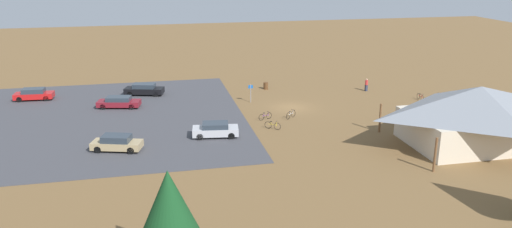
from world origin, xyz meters
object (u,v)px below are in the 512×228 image
at_px(car_tan_front_row, 117,143).
at_px(bicycle_red_lone_west, 420,97).
at_px(car_maroon_inner_stall, 119,102).
at_px(bicycle_yellow_yard_front, 273,125).
at_px(car_red_back_corner, 34,94).
at_px(lot_sign, 251,91).
at_px(bicycle_white_yard_left, 291,115).
at_px(bicycle_purple_near_porch, 265,116).
at_px(car_silver_end_stall, 215,130).
at_px(visitor_crossing_yard, 366,85).
at_px(pine_far_west, 169,205).
at_px(bicycle_black_back_row, 436,104).
at_px(bike_pavilion, 478,112).
at_px(car_black_far_end, 144,89).
at_px(bicycle_blue_by_bin, 441,97).
at_px(trash_bin, 266,86).
at_px(bicycle_silver_yard_right, 476,105).

bearing_deg(car_tan_front_row, bicycle_red_lone_west, -164.97).
bearing_deg(car_maroon_inner_stall, bicycle_red_lone_west, 173.02).
distance_m(bicycle_yellow_yard_front, car_red_back_corner, 30.36).
relative_size(lot_sign, bicycle_yellow_yard_front, 1.55).
distance_m(bicycle_red_lone_west, bicycle_white_yard_left, 17.62).
bearing_deg(bicycle_purple_near_porch, bicycle_yellow_yard_front, 90.03).
xyz_separation_m(car_silver_end_stall, visitor_crossing_yard, (-21.39, -13.12, 0.11)).
height_order(pine_far_west, bicycle_black_back_row, pine_far_west).
distance_m(bike_pavilion, car_tan_front_row, 32.63).
relative_size(bicycle_yellow_yard_front, car_black_far_end, 0.28).
height_order(bicycle_black_back_row, bicycle_blue_by_bin, bicycle_black_back_row).
bearing_deg(bike_pavilion, car_silver_end_stall, -16.60).
bearing_deg(bicycle_red_lone_west, lot_sign, -9.68).
height_order(bicycle_blue_by_bin, bicycle_purple_near_porch, bicycle_blue_by_bin).
distance_m(lot_sign, bicycle_blue_by_bin, 23.08).
bearing_deg(visitor_crossing_yard, pine_far_west, 52.35).
distance_m(trash_bin, pine_far_west, 40.98).
bearing_deg(pine_far_west, car_maroon_inner_stall, -82.89).
bearing_deg(trash_bin, visitor_crossing_yard, 163.57).
distance_m(bicycle_yellow_yard_front, car_maroon_inner_stall, 18.86).
distance_m(pine_far_west, car_red_back_corner, 41.71).
height_order(lot_sign, car_maroon_inner_stall, lot_sign).
bearing_deg(bicycle_silver_yard_right, car_black_far_end, -20.48).
relative_size(bike_pavilion, car_red_back_corner, 3.22).
bearing_deg(bicycle_silver_yard_right, car_red_back_corner, -15.99).
height_order(bicycle_red_lone_west, car_maroon_inner_stall, car_maroon_inner_stall).
xyz_separation_m(bike_pavilion, car_red_back_corner, (42.67, -24.45, -2.27)).
bearing_deg(bicycle_silver_yard_right, visitor_crossing_yard, -47.69).
bearing_deg(pine_far_west, car_black_far_end, -88.04).
distance_m(bicycle_blue_by_bin, car_black_far_end, 36.41).
xyz_separation_m(pine_far_west, visitor_crossing_yard, (-26.66, -34.56, -3.51)).
distance_m(car_silver_end_stall, visitor_crossing_yard, 25.09).
height_order(bicycle_white_yard_left, car_silver_end_stall, car_silver_end_stall).
xyz_separation_m(bicycle_red_lone_west, bicycle_white_yard_left, (17.27, 3.53, 0.02)).
height_order(bicycle_black_back_row, car_tan_front_row, car_tan_front_row).
height_order(trash_bin, bicycle_yellow_yard_front, trash_bin).
distance_m(car_black_far_end, car_maroon_inner_stall, 5.80).
distance_m(bicycle_white_yard_left, car_tan_front_row, 18.68).
distance_m(car_red_back_corner, car_black_far_end, 13.00).
bearing_deg(car_black_far_end, car_tan_front_row, 82.56).
distance_m(bicycle_yellow_yard_front, visitor_crossing_yard, 19.63).
distance_m(bicycle_purple_near_porch, car_silver_end_stall, 7.29).
bearing_deg(bicycle_yellow_yard_front, trash_bin, -100.92).
height_order(trash_bin, bicycle_purple_near_porch, trash_bin).
distance_m(lot_sign, bicycle_red_lone_west, 20.53).
bearing_deg(bicycle_blue_by_bin, bicycle_yellow_yard_front, 15.33).
distance_m(pine_far_west, bicycle_yellow_yard_front, 25.44).
height_order(bicycle_white_yard_left, visitor_crossing_yard, visitor_crossing_yard).
bearing_deg(lot_sign, bike_pavilion, 133.93).
bearing_deg(car_maroon_inner_stall, pine_far_west, 97.11).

